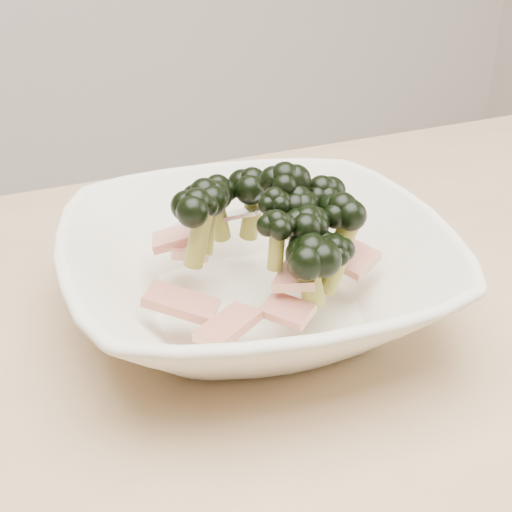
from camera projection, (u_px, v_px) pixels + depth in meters
The scene contains 2 objects.
dining_table at pixel (272, 475), 0.55m from camera, with size 1.20×0.80×0.75m.
broccoli_dish at pixel (259, 265), 0.55m from camera, with size 0.34×0.34×0.12m.
Camera 1 is at (-0.18, -0.36, 1.06)m, focal length 50.00 mm.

